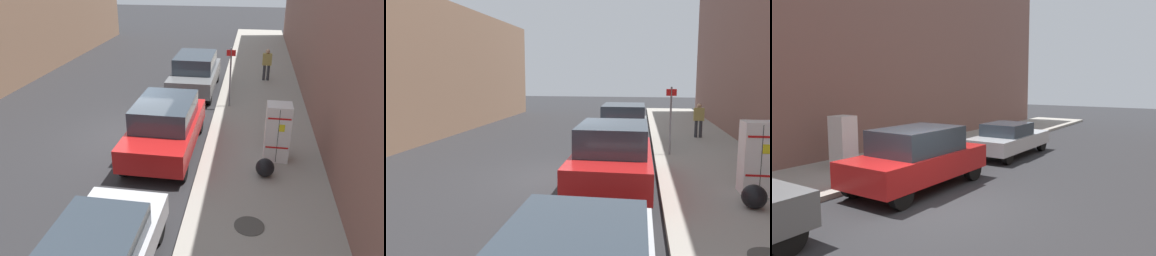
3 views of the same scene
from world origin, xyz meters
The scene contains 8 objects.
ground_plane centered at (0.00, 0.00, 0.00)m, with size 80.00×80.00×0.00m, color #28282B.
sidewalk_slab centered at (-4.48, 0.00, 0.07)m, with size 3.70×44.00×0.15m, color #9E998E.
discarded_refrigerator centered at (-4.89, 1.11, 1.03)m, with size 0.73×0.67×1.77m.
street_sign_post centered at (-3.17, -3.15, 1.52)m, with size 0.36×0.07×2.44m.
trash_bag centered at (-4.56, 2.20, 0.41)m, with size 0.53×0.53×0.53m, color black.
pedestrian_walking_far centered at (-4.74, -7.12, 1.04)m, with size 0.45×0.22×1.57m.
parked_suv_gray centered at (-1.41, -5.27, 0.92)m, with size 1.95×4.53×1.77m.
parked_suv_red centered at (-1.41, 0.91, 0.91)m, with size 1.97×4.47×1.76m.
Camera 2 is at (-2.09, 10.48, 3.03)m, focal length 35.00 mm.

